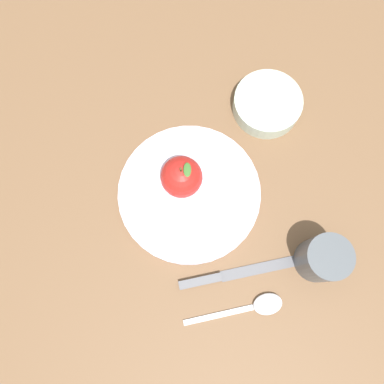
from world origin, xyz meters
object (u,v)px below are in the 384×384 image
(dinner_plate, at_px, (192,193))
(spoon, at_px, (260,307))
(cup, at_px, (326,259))
(knife, at_px, (230,276))
(apple, at_px, (184,177))
(side_bowl, at_px, (270,104))

(dinner_plate, distance_m, spoon, 0.22)
(cup, height_order, knife, cup)
(apple, distance_m, cup, 0.26)
(cup, relative_size, spoon, 0.51)
(dinner_plate, distance_m, side_bowl, 0.22)
(apple, bearing_deg, knife, -58.26)
(apple, xyz_separation_m, side_bowl, (0.14, 0.16, -0.03))
(side_bowl, height_order, cup, cup)
(apple, relative_size, cup, 0.97)
(dinner_plate, xyz_separation_m, cup, (0.22, -0.09, 0.03))
(cup, bearing_deg, spoon, -137.73)
(spoon, bearing_deg, cup, 42.27)
(knife, bearing_deg, apple, 121.74)
(dinner_plate, relative_size, cup, 2.98)
(apple, distance_m, side_bowl, 0.22)
(apple, relative_size, spoon, 0.49)
(side_bowl, relative_size, cup, 1.50)
(apple, bearing_deg, side_bowl, 49.93)
(dinner_plate, relative_size, knife, 1.25)
(knife, bearing_deg, spoon, -39.77)
(dinner_plate, xyz_separation_m, side_bowl, (0.12, 0.18, 0.01))
(cup, bearing_deg, apple, 155.59)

